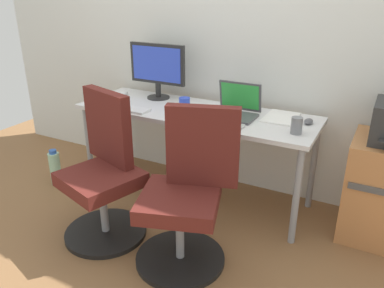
{
  "coord_description": "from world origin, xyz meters",
  "views": [
    {
      "loc": [
        1.24,
        -2.39,
        1.56
      ],
      "look_at": [
        0.0,
        -0.05,
        0.46
      ],
      "focal_mm": 36.14,
      "sensor_mm": 36.0,
      "label": 1
    }
  ],
  "objects": [
    {
      "name": "ground_plane",
      "position": [
        0.0,
        0.0,
        0.0
      ],
      "size": [
        5.28,
        5.28,
        0.0
      ],
      "primitive_type": "plane",
      "color": "brown"
    },
    {
      "name": "back_wall",
      "position": [
        0.0,
        0.38,
        1.3
      ],
      "size": [
        4.4,
        0.04,
        2.6
      ],
      "primitive_type": "cube",
      "color": "silver",
      "rests_on": "ground"
    },
    {
      "name": "desk",
      "position": [
        0.0,
        0.0,
        0.64
      ],
      "size": [
        1.77,
        0.59,
        0.7
      ],
      "color": "silver",
      "rests_on": "ground"
    },
    {
      "name": "office_chair_left",
      "position": [
        -0.31,
        -0.68,
        0.42
      ],
      "size": [
        0.55,
        0.55,
        0.94
      ],
      "color": "black",
      "rests_on": "ground"
    },
    {
      "name": "office_chair_right",
      "position": [
        0.31,
        -0.68,
        0.42
      ],
      "size": [
        0.55,
        0.55,
        0.94
      ],
      "color": "black",
      "rests_on": "ground"
    },
    {
      "name": "water_bottle_on_floor",
      "position": [
        -1.1,
        -0.38,
        0.15
      ],
      "size": [
        0.09,
        0.09,
        0.31
      ],
      "color": "#A5D8B2",
      "rests_on": "ground"
    },
    {
      "name": "desktop_monitor",
      "position": [
        -0.42,
        0.16,
        0.95
      ],
      "size": [
        0.48,
        0.18,
        0.43
      ],
      "color": "#262626",
      "rests_on": "desk"
    },
    {
      "name": "open_laptop",
      "position": [
        0.3,
        0.04,
        0.76
      ],
      "size": [
        0.31,
        0.26,
        0.23
      ],
      "color": "#4C4C51",
      "rests_on": "desk"
    },
    {
      "name": "keyboard_by_monitor",
      "position": [
        -0.45,
        -0.22,
        0.71
      ],
      "size": [
        0.34,
        0.12,
        0.02
      ],
      "primitive_type": "cube",
      "color": "silver",
      "rests_on": "desk"
    },
    {
      "name": "keyboard_by_laptop",
      "position": [
        0.28,
        -0.22,
        0.71
      ],
      "size": [
        0.34,
        0.12,
        0.02
      ],
      "primitive_type": "cube",
      "color": "#B7B7B7",
      "rests_on": "desk"
    },
    {
      "name": "mouse_by_monitor",
      "position": [
        0.79,
        0.1,
        0.72
      ],
      "size": [
        0.06,
        0.1,
        0.03
      ],
      "primitive_type": "ellipsoid",
      "color": "#515156",
      "rests_on": "desk"
    },
    {
      "name": "mouse_by_laptop",
      "position": [
        -0.72,
        0.09,
        0.72
      ],
      "size": [
        0.06,
        0.1,
        0.03
      ],
      "primitive_type": "ellipsoid",
      "color": "silver",
      "rests_on": "desk"
    },
    {
      "name": "coffee_mug",
      "position": [
        -0.08,
        -0.02,
        0.75
      ],
      "size": [
        0.08,
        0.08,
        0.09
      ],
      "primitive_type": "cylinder",
      "color": "blue",
      "rests_on": "desk"
    },
    {
      "name": "pen_cup",
      "position": [
        0.76,
        -0.12,
        0.75
      ],
      "size": [
        0.07,
        0.07,
        0.1
      ],
      "primitive_type": "cylinder",
      "color": "slate",
      "rests_on": "desk"
    },
    {
      "name": "paper_pile",
      "position": [
        0.6,
        0.12,
        0.71
      ],
      "size": [
        0.21,
        0.3,
        0.01
      ],
      "primitive_type": "cube",
      "color": "white",
      "rests_on": "desk"
    }
  ]
}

